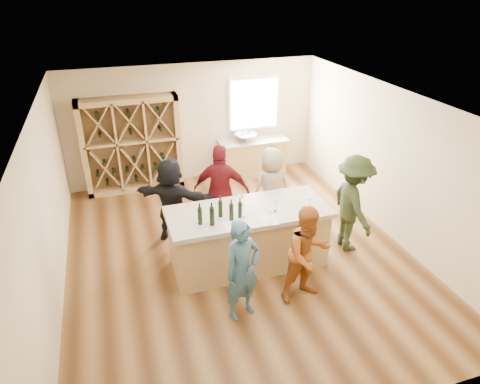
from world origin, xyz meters
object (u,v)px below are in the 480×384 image
object	(u,v)px
wine_bottle_b	(212,216)
wine_bottle_c	(220,209)
wine_rack	(132,145)
person_far_mid	(221,191)
wine_bottle_d	(231,212)
person_server	(353,204)
person_far_left	(172,200)
person_far_right	(271,188)
wine_bottle_e	(240,210)
sink	(246,137)
person_near_left	(242,270)
person_near_right	(308,254)
wine_bottle_a	(200,216)
tasting_counter_base	(248,239)

from	to	relation	value
wine_bottle_b	wine_bottle_c	bearing A→B (deg)	47.46
wine_rack	person_far_mid	xyz separation A→B (m)	(1.42, -2.45, -0.19)
wine_bottle_d	person_server	size ratio (longest dim) A/B	0.16
wine_bottle_b	wine_bottle_d	size ratio (longest dim) A/B	1.08
person_far_left	wine_bottle_c	bearing A→B (deg)	147.27
wine_bottle_b	person_far_right	xyz separation A→B (m)	(1.55, 1.42, -0.42)
wine_rack	wine_bottle_e	distance (m)	4.02
sink	person_far_mid	size ratio (longest dim) A/B	0.30
wine_bottle_b	person_near_left	bearing A→B (deg)	-77.05
person_near_right	person_far_right	size ratio (longest dim) A/B	0.98
wine_bottle_d	person_far_left	xyz separation A→B (m)	(-0.73, 1.42, -0.40)
wine_bottle_e	person_far_left	xyz separation A→B (m)	(-0.89, 1.37, -0.39)
person_near_left	wine_bottle_d	bearing A→B (deg)	64.49
person_far_left	person_far_mid	bearing A→B (deg)	-150.69
wine_bottle_a	person_far_left	distance (m)	1.46
wine_rack	wine_bottle_a	bearing A→B (deg)	-79.31
wine_rack	person_far_right	xyz separation A→B (m)	(2.44, -2.46, -0.28)
sink	person_far_mid	xyz separation A→B (m)	(-1.28, -2.38, -0.11)
tasting_counter_base	wine_bottle_e	xyz separation A→B (m)	(-0.21, -0.18, 0.71)
tasting_counter_base	wine_bottle_c	size ratio (longest dim) A/B	9.15
person_near_left	person_near_right	world-z (taller)	person_near_right
wine_bottle_a	wine_bottle_b	size ratio (longest dim) A/B	0.92
wine_bottle_b	person_near_left	size ratio (longest dim) A/B	0.19
person_far_right	tasting_counter_base	bearing A→B (deg)	43.09
person_near_left	person_server	world-z (taller)	person_server
sink	wine_bottle_e	bearing A→B (deg)	-109.67
person_near_left	person_far_right	size ratio (longest dim) A/B	0.98
wine_bottle_d	person_near_right	size ratio (longest dim) A/B	0.18
tasting_counter_base	person_far_mid	xyz separation A→B (m)	(-0.16, 1.15, 0.41)
wine_bottle_d	person_far_right	bearing A→B (deg)	48.10
person_near_right	tasting_counter_base	bearing A→B (deg)	108.85
person_far_right	person_far_left	distance (m)	1.96
person_far_mid	person_near_left	bearing A→B (deg)	104.40
person_server	person_far_right	xyz separation A→B (m)	(-1.09, 1.21, -0.09)
person_server	person_far_right	size ratio (longest dim) A/B	1.11
wine_rack	wine_bottle_e	bearing A→B (deg)	-70.03
wine_bottle_b	person_far_mid	size ratio (longest dim) A/B	0.17
tasting_counter_base	wine_bottle_b	bearing A→B (deg)	-158.45
tasting_counter_base	person_far_right	bearing A→B (deg)	53.02
tasting_counter_base	wine_bottle_d	xyz separation A→B (m)	(-0.37, -0.22, 0.72)
sink	wine_bottle_d	distance (m)	4.05
wine_bottle_d	person_near_right	xyz separation A→B (m)	(0.94, -0.87, -0.42)
wine_bottle_d	wine_bottle_e	xyz separation A→B (m)	(0.16, 0.05, -0.01)
tasting_counter_base	wine_bottle_c	xyz separation A→B (m)	(-0.50, -0.06, 0.72)
person_far_mid	person_far_left	world-z (taller)	person_far_mid
tasting_counter_base	wine_bottle_e	bearing A→B (deg)	-139.61
wine_bottle_e	person_far_mid	xyz separation A→B (m)	(0.05, 1.33, -0.31)
person_far_right	person_server	bearing A→B (deg)	121.92
wine_rack	wine_bottle_d	bearing A→B (deg)	-72.40
wine_bottle_c	person_far_right	world-z (taller)	person_far_right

